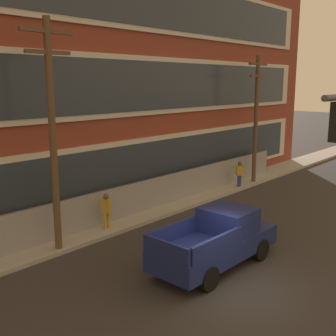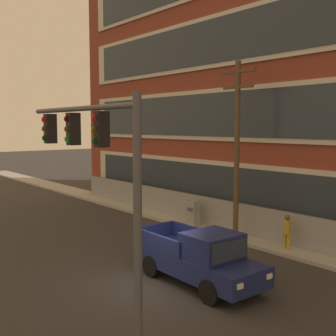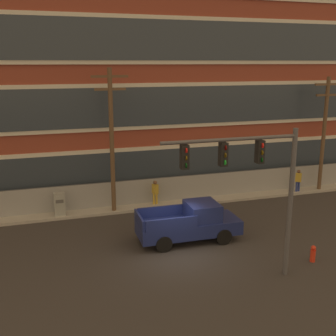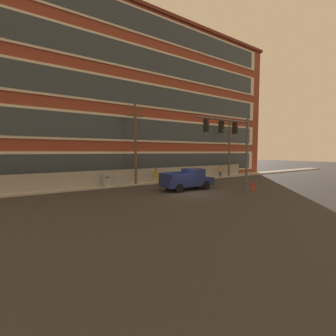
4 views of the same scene
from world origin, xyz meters
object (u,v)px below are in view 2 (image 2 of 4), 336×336
Objects in this scene: traffic_signal_mast at (98,162)px; utility_pole_near_corner at (237,144)px; pickup_truck_navy at (200,258)px; electrical_cabinet at (193,215)px; pedestrian_by_fence at (287,231)px.

utility_pole_near_corner is (-3.86, 9.69, 0.06)m from traffic_signal_mast.
pickup_truck_navy reaches higher than electrical_cabinet.
pedestrian_by_fence is (2.67, 0.33, -3.70)m from utility_pole_near_corner.
utility_pole_near_corner is (-2.97, 5.20, 3.73)m from pickup_truck_navy.
pedestrian_by_fence is (-1.19, 10.03, -3.63)m from traffic_signal_mast.
traffic_signal_mast is 12.65m from electrical_cabinet.
traffic_signal_mast is at bearing -78.78° from pickup_truck_navy.
utility_pole_near_corner is 5.63× the size of electrical_cabinet.
pickup_truck_navy is 3.10× the size of pedestrian_by_fence.
pickup_truck_navy is at bearing -40.97° from electrical_cabinet.
traffic_signal_mast is at bearing -68.27° from utility_pole_near_corner.
pedestrian_by_fence is at bearing 96.76° from traffic_signal_mast.
utility_pole_near_corner is at bearing 111.73° from traffic_signal_mast.
utility_pole_near_corner is 5.05× the size of pedestrian_by_fence.
traffic_signal_mast is 0.74× the size of utility_pole_near_corner.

